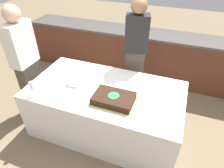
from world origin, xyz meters
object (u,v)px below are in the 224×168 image
plate_stack (75,82)px  person_seated_left (26,62)px  wine_glass (32,87)px  cake (114,98)px  person_cutting_cake (135,53)px

plate_stack → person_seated_left: bearing=177.5°
wine_glass → plate_stack: bearing=48.3°
cake → person_cutting_cake: bearing=90.0°
cake → plate_stack: size_ratio=2.57×
cake → person_cutting_cake: person_cutting_cake is taller
person_cutting_cake → person_seated_left: (-1.41, -0.76, -0.03)m
wine_glass → person_cutting_cake: bearing=51.1°
wine_glass → person_cutting_cake: (0.96, 1.19, 0.05)m
plate_stack → wine_glass: (-0.35, -0.40, 0.10)m
cake → plate_stack: 0.63m
person_seated_left → wine_glass: bearing=-134.0°
plate_stack → wine_glass: bearing=-131.7°
cake → person_seated_left: size_ratio=0.31×
wine_glass → person_seated_left: (-0.45, 0.43, 0.01)m
plate_stack → person_seated_left: 0.81m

